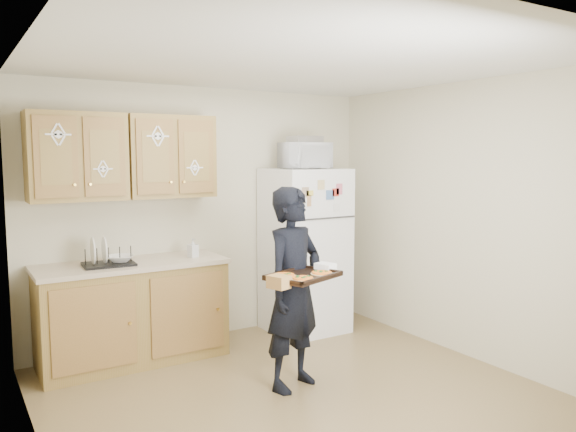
{
  "coord_description": "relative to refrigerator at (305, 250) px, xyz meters",
  "views": [
    {
      "loc": [
        -2.23,
        -3.39,
        1.85
      ],
      "look_at": [
        0.14,
        0.45,
        1.35
      ],
      "focal_mm": 35.0,
      "sensor_mm": 36.0,
      "label": 1
    }
  ],
  "objects": [
    {
      "name": "floor",
      "position": [
        -0.95,
        -1.43,
        -0.85
      ],
      "size": [
        3.6,
        3.6,
        0.0
      ],
      "primitive_type": "plane",
      "color": "brown",
      "rests_on": "ground"
    },
    {
      "name": "baking_tray",
      "position": [
        -0.97,
        -1.46,
        0.11
      ],
      "size": [
        0.59,
        0.51,
        0.04
      ],
      "primitive_type": "cube",
      "rotation": [
        0.0,
        0.0,
        0.34
      ],
      "color": "black",
      "rests_on": "person"
    },
    {
      "name": "ceiling",
      "position": [
        -0.95,
        -1.43,
        1.65
      ],
      "size": [
        3.6,
        3.6,
        0.0
      ],
      "primitive_type": "plane",
      "color": "silver",
      "rests_on": "wall_back"
    },
    {
      "name": "person",
      "position": [
        -0.87,
        -1.17,
        -0.05
      ],
      "size": [
        0.68,
        0.55,
        1.6
      ],
      "primitive_type": "imported",
      "rotation": [
        0.0,
        0.0,
        0.34
      ],
      "color": "black",
      "rests_on": "floor"
    },
    {
      "name": "refrigerator",
      "position": [
        0.0,
        0.0,
        0.0
      ],
      "size": [
        0.75,
        0.7,
        1.7
      ],
      "primitive_type": "cube",
      "color": "white",
      "rests_on": "floor"
    },
    {
      "name": "wall_left",
      "position": [
        -2.75,
        -1.43,
        0.4
      ],
      "size": [
        0.04,
        3.6,
        2.5
      ],
      "primitive_type": "cube",
      "color": "beige",
      "rests_on": "floor"
    },
    {
      "name": "wall_front",
      "position": [
        -0.95,
        -3.23,
        0.4
      ],
      "size": [
        3.6,
        0.04,
        2.5
      ],
      "primitive_type": "cube",
      "color": "beige",
      "rests_on": "floor"
    },
    {
      "name": "upper_cab_right",
      "position": [
        -1.38,
        0.18,
        0.98
      ],
      "size": [
        0.8,
        0.33,
        0.75
      ],
      "primitive_type": "cube",
      "color": "olive",
      "rests_on": "wall_back"
    },
    {
      "name": "dish_rack",
      "position": [
        -2.01,
        0.01,
        0.13
      ],
      "size": [
        0.44,
        0.34,
        0.17
      ],
      "primitive_type": "cube",
      "rotation": [
        0.0,
        0.0,
        -0.07
      ],
      "color": "black",
      "rests_on": "countertop"
    },
    {
      "name": "wall_back",
      "position": [
        -0.95,
        0.37,
        0.4
      ],
      "size": [
        3.6,
        0.04,
        2.5
      ],
      "primitive_type": "cube",
      "color": "beige",
      "rests_on": "floor"
    },
    {
      "name": "pizza_back_left",
      "position": [
        -1.11,
        -1.42,
        0.13
      ],
      "size": [
        0.17,
        0.17,
        0.02
      ],
      "primitive_type": "cylinder",
      "color": "orange",
      "rests_on": "baking_tray"
    },
    {
      "name": "base_cabinet",
      "position": [
        -1.8,
        0.05,
        -0.42
      ],
      "size": [
        1.6,
        0.6,
        0.86
      ],
      "primitive_type": "cube",
      "color": "olive",
      "rests_on": "floor"
    },
    {
      "name": "countertop",
      "position": [
        -1.8,
        0.05,
        0.03
      ],
      "size": [
        1.64,
        0.64,
        0.04
      ],
      "primitive_type": "cube",
      "color": "beige",
      "rests_on": "base_cabinet"
    },
    {
      "name": "microwave",
      "position": [
        -0.04,
        -0.05,
        0.98
      ],
      "size": [
        0.52,
        0.39,
        0.27
      ],
      "primitive_type": "imported",
      "rotation": [
        0.0,
        0.0,
        -0.14
      ],
      "color": "white",
      "rests_on": "refrigerator"
    },
    {
      "name": "wall_right",
      "position": [
        0.85,
        -1.43,
        0.4
      ],
      "size": [
        0.04,
        3.6,
        2.5
      ],
      "primitive_type": "cube",
      "color": "beige",
      "rests_on": "floor"
    },
    {
      "name": "pizza_front_left",
      "position": [
        -1.06,
        -1.57,
        0.13
      ],
      "size": [
        0.17,
        0.17,
        0.02
      ],
      "primitive_type": "cylinder",
      "color": "orange",
      "rests_on": "baking_tray"
    },
    {
      "name": "bowl",
      "position": [
        -1.91,
        0.01,
        0.1
      ],
      "size": [
        0.29,
        0.29,
        0.06
      ],
      "primitive_type": "imported",
      "rotation": [
        0.0,
        0.0,
        -0.33
      ],
      "color": "silver",
      "rests_on": "dish_rack"
    },
    {
      "name": "cereal_box",
      "position": [
        0.52,
        0.24,
        -0.69
      ],
      "size": [
        0.2,
        0.07,
        0.32
      ],
      "primitive_type": "cube",
      "color": "gold",
      "rests_on": "floor"
    },
    {
      "name": "pizza_front_right",
      "position": [
        -0.84,
        -1.5,
        0.13
      ],
      "size": [
        0.17,
        0.17,
        0.02
      ],
      "primitive_type": "cylinder",
      "color": "orange",
      "rests_on": "baking_tray"
    },
    {
      "name": "foil_pan",
      "position": [
        -0.02,
        -0.02,
        1.15
      ],
      "size": [
        0.32,
        0.22,
        0.07
      ],
      "primitive_type": "cube",
      "rotation": [
        0.0,
        0.0,
        0.01
      ],
      "color": "#B6B5BC",
      "rests_on": "microwave"
    },
    {
      "name": "upper_cab_left",
      "position": [
        -2.2,
        0.18,
        0.98
      ],
      "size": [
        0.8,
        0.33,
        0.75
      ],
      "primitive_type": "cube",
      "color": "olive",
      "rests_on": "wall_back"
    },
    {
      "name": "soap_bottle",
      "position": [
        -1.25,
        -0.01,
        0.14
      ],
      "size": [
        0.1,
        0.1,
        0.17
      ],
      "primitive_type": "imported",
      "rotation": [
        0.0,
        0.0,
        0.28
      ],
      "color": "white",
      "rests_on": "countertop"
    }
  ]
}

